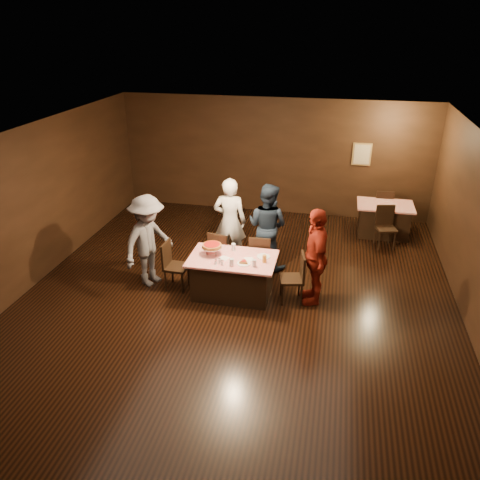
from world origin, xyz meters
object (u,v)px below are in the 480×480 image
diner_white_jacket (230,221)px  back_table (384,219)px  chair_far_right (261,256)px  pizza_stand (212,246)px  chair_far_left (222,252)px  chair_back_far (382,207)px  diner_red_shirt (315,256)px  chair_end_right (292,278)px  diner_grey_knit (148,241)px  glass_amber (264,259)px  main_table (233,276)px  glass_front_right (254,263)px  glass_front_left (232,262)px  chair_back_near (386,228)px  diner_navy_hoodie (267,226)px  chair_end_left (176,266)px  plate_empty (263,257)px  glass_back (233,247)px

diner_white_jacket → back_table: bearing=-149.5°
chair_far_right → pizza_stand: 1.16m
chair_far_left → chair_back_far: bearing=-124.5°
chair_far_right → diner_red_shirt: diner_red_shirt is taller
chair_end_right → diner_grey_knit: diner_grey_knit is taller
pizza_stand → diner_red_shirt: bearing=1.4°
chair_far_right → glass_amber: (0.20, -0.80, 0.37)m
main_table → chair_far_left: (-0.40, 0.75, 0.09)m
pizza_stand → glass_front_right: 0.91m
glass_front_right → diner_red_shirt: bearing=18.4°
back_table → glass_front_right: bearing=-124.3°
chair_end_right → glass_front_left: chair_end_right is taller
back_table → diner_red_shirt: (-1.45, -3.30, 0.53)m
glass_front_right → chair_back_near: bearing=49.8°
diner_navy_hoodie → glass_front_right: diner_navy_hoodie is taller
chair_end_left → glass_front_right: bearing=-96.5°
chair_far_right → glass_front_right: chair_far_right is taller
main_table → plate_empty: (0.55, 0.15, 0.39)m
diner_navy_hoodie → glass_back: 1.09m
chair_back_far → diner_navy_hoodie: 3.72m
diner_white_jacket → glass_front_right: size_ratio=13.39×
diner_navy_hoodie → diner_grey_knit: 2.42m
back_table → chair_end_right: size_ratio=1.37×
diner_white_jacket → glass_amber: (0.94, -1.31, -0.10)m
plate_empty → chair_end_right: bearing=-15.3°
chair_far_left → diner_navy_hoodie: size_ratio=0.53×
pizza_stand → glass_amber: size_ratio=2.71×
glass_front_right → chair_far_right: bearing=92.9°
diner_red_shirt → glass_front_left: size_ratio=13.03×
chair_far_right → glass_front_right: bearing=91.3°
chair_back_near → glass_front_left: bearing=-147.7°
chair_end_right → diner_white_jacket: bearing=-143.1°
chair_far_left → glass_front_left: chair_far_left is taller
main_table → chair_back_far: (2.94, 4.00, 0.09)m
diner_white_jacket → diner_red_shirt: size_ratio=1.03×
main_table → plate_empty: bearing=15.3°
back_table → chair_end_left: bearing=-139.9°
chair_far_left → chair_end_left: bearing=58.2°
diner_white_jacket → glass_front_right: 1.71m
back_table → pizza_stand: pizza_stand is taller
back_table → glass_back: bearing=-134.0°
chair_back_far → diner_grey_knit: bearing=38.0°
back_table → glass_amber: 4.19m
glass_back → back_table: bearing=46.0°
glass_front_left → glass_back: bearing=99.5°
plate_empty → chair_far_left: bearing=147.7°
glass_amber → glass_back: (-0.65, 0.35, 0.00)m
chair_end_left → diner_navy_hoodie: diner_navy_hoodie is taller
glass_front_right → chair_end_right: bearing=21.0°
chair_far_left → glass_front_left: size_ratio=6.79×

